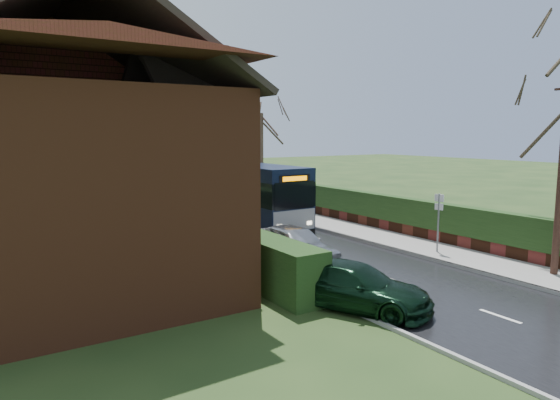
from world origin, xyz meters
TOP-DOWN VIEW (x-y plane):
  - ground at (0.00, 0.00)m, footprint 140.00×140.00m
  - road at (0.00, 10.00)m, footprint 6.00×100.00m
  - pavement at (4.25, 10.00)m, footprint 2.50×100.00m
  - kerb_right at (3.05, 10.00)m, footprint 0.12×100.00m
  - kerb_left at (-3.05, 10.00)m, footprint 0.12×100.00m
  - front_hedge at (-3.90, 5.00)m, footprint 1.20×16.00m
  - picket_fence at (-3.15, 5.00)m, footprint 0.10×16.00m
  - right_wall_hedge at (5.80, 10.00)m, footprint 0.60×50.00m
  - brick_house at (-8.73, 4.78)m, footprint 9.30×14.60m
  - bus at (0.80, 10.28)m, footprint 2.63×10.67m
  - car_silver at (-1.50, 1.50)m, footprint 1.73×4.23m
  - car_green at (-2.81, -3.38)m, footprint 3.48×4.66m
  - car_distant at (2.00, 34.29)m, footprint 2.30×4.17m
  - bus_stop_sign at (4.00, -0.54)m, footprint 0.14×0.37m
  - tree_right_far at (6.00, 16.69)m, footprint 4.59×4.59m
  - tree_house_side at (-8.30, 18.00)m, footprint 4.13×4.13m

SIDE VIEW (x-z plane):
  - ground at x=0.00m, z-range 0.00..0.00m
  - road at x=0.00m, z-range 0.00..0.02m
  - kerb_left at x=-3.05m, z-range 0.00..0.10m
  - pavement at x=4.25m, z-range 0.00..0.14m
  - kerb_right at x=3.05m, z-range 0.00..0.14m
  - picket_fence at x=-3.15m, z-range 0.00..0.90m
  - car_green at x=-2.81m, z-range 0.00..1.25m
  - car_distant at x=2.00m, z-range 0.00..1.30m
  - car_silver at x=-1.50m, z-range 0.00..1.44m
  - front_hedge at x=-3.90m, z-range 0.00..1.60m
  - right_wall_hedge at x=5.80m, z-range 0.12..1.92m
  - bus at x=0.80m, z-range -0.01..3.21m
  - bus_stop_sign at x=4.00m, z-range 0.39..2.87m
  - brick_house at x=-8.73m, z-range -0.77..9.53m
  - tree_right_far at x=6.00m, z-range 2.19..11.05m
  - tree_house_side at x=-8.30m, z-range 2.32..11.69m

